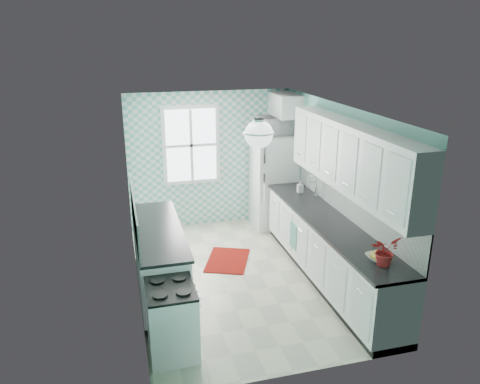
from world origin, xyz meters
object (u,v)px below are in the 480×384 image
object	(u,v)px
stove	(172,318)
sink	(305,199)
fridge	(273,181)
fruit_bowl	(378,258)
potted_plant	(385,251)
microwave	(275,126)
ceiling_light	(259,134)

from	to	relation	value
stove	sink	xyz separation A→B (m)	(2.40, 2.01, 0.51)
fridge	fruit_bowl	size ratio (longest dim) A/B	6.44
fridge	potted_plant	xyz separation A→B (m)	(0.09, -3.62, 0.25)
stove	potted_plant	world-z (taller)	potted_plant
fruit_bowl	potted_plant	world-z (taller)	potted_plant
potted_plant	microwave	size ratio (longest dim) A/B	0.58
fruit_bowl	microwave	size ratio (longest dim) A/B	0.45
fruit_bowl	potted_plant	bearing A→B (deg)	-90.00
ceiling_light	stove	distance (m)	2.34
stove	potted_plant	size ratio (longest dim) A/B	2.31
sink	potted_plant	xyz separation A→B (m)	(-0.00, -2.34, 0.18)
ceiling_light	potted_plant	size ratio (longest dim) A/B	1.00
ceiling_light	sink	distance (m)	2.28
ceiling_light	fridge	size ratio (longest dim) A/B	0.20
microwave	stove	bearing A→B (deg)	51.70
stove	fridge	bearing A→B (deg)	55.55
ceiling_light	sink	size ratio (longest dim) A/B	0.66
microwave	fruit_bowl	bearing A→B (deg)	88.27
fridge	microwave	distance (m)	1.03
microwave	fridge	bearing A→B (deg)	50.56
fruit_bowl	fridge	bearing A→B (deg)	91.48
ceiling_light	fruit_bowl	xyz separation A→B (m)	(1.20, -0.89, -1.35)
stove	sink	world-z (taller)	sink
sink	potted_plant	world-z (taller)	sink
ceiling_light	fridge	world-z (taller)	ceiling_light
fruit_bowl	potted_plant	distance (m)	0.18
ceiling_light	stove	size ratio (longest dim) A/B	0.43
microwave	ceiling_light	bearing A→B (deg)	63.81
ceiling_light	fridge	xyz separation A→B (m)	(1.11, 2.62, -1.46)
ceiling_light	microwave	world-z (taller)	ceiling_light
microwave	sink	bearing A→B (deg)	91.00
fridge	stove	xyz separation A→B (m)	(-2.31, -3.29, -0.44)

